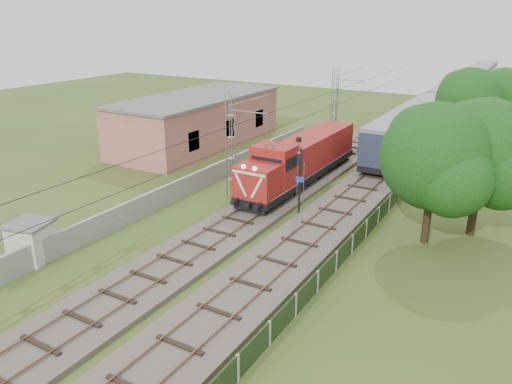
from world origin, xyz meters
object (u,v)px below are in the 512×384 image
Objects in this scene: locomotive at (301,159)px; signal_post at (300,170)px; coach_rake at (455,93)px; relay_hut at (32,241)px.

signal_post is (2.88, -6.26, 1.18)m from locomotive.
locomotive is 0.23× the size of coach_rake.
relay_hut is at bearing -101.87° from coach_rake.
relay_hut is (-10.28, -13.40, -2.19)m from signal_post.
locomotive is 3.38× the size of signal_post.
relay_hut is (-12.40, -59.00, -1.45)m from coach_rake.
relay_hut is (-7.40, -19.66, -1.00)m from locomotive.
locomotive reaches higher than coach_rake.
locomotive is 21.03m from relay_hut.
locomotive is 6.03× the size of relay_hut.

